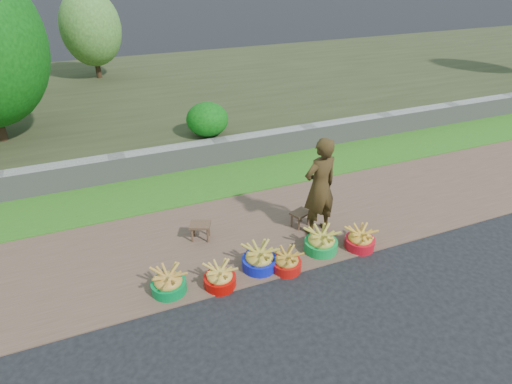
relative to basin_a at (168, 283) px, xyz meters
name	(u,v)px	position (x,y,z in m)	size (l,w,h in m)	color
ground_plane	(306,271)	(2.00, -0.34, -0.17)	(120.00, 120.00, 0.00)	black
dirt_shoulder	(272,227)	(2.00, 0.91, -0.16)	(80.00, 2.50, 0.02)	brown
grass_verge	(233,178)	(2.00, 2.91, -0.15)	(80.00, 1.50, 0.04)	#30701A
retaining_wall	(220,151)	(2.00, 3.76, 0.11)	(80.00, 0.35, 0.55)	gray
earth_bank	(172,94)	(2.00, 8.66, 0.08)	(80.00, 10.00, 0.50)	#33381E
basin_a	(168,283)	(0.00, 0.00, 0.00)	(0.49, 0.49, 0.37)	#007732
basin_b	(220,277)	(0.70, -0.16, -0.01)	(0.46, 0.46, 0.35)	#AE0904
basin_c	(259,259)	(1.37, -0.01, 0.01)	(0.53, 0.53, 0.39)	#0D19B1
basin_d	(287,262)	(1.74, -0.20, -0.02)	(0.45, 0.45, 0.33)	#B40F0B
basin_e	(321,242)	(2.45, 0.01, 0.01)	(0.53, 0.53, 0.40)	#0D8E37
basin_f	(360,239)	(3.07, -0.15, 0.00)	(0.48, 0.48, 0.36)	red
stool_left	(200,227)	(0.76, 1.04, 0.09)	(0.41, 0.37, 0.30)	brown
stool_right	(300,215)	(2.46, 0.76, 0.08)	(0.38, 0.34, 0.28)	brown
vendor_woman	(320,187)	(2.66, 0.52, 0.71)	(0.62, 0.41, 1.70)	black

